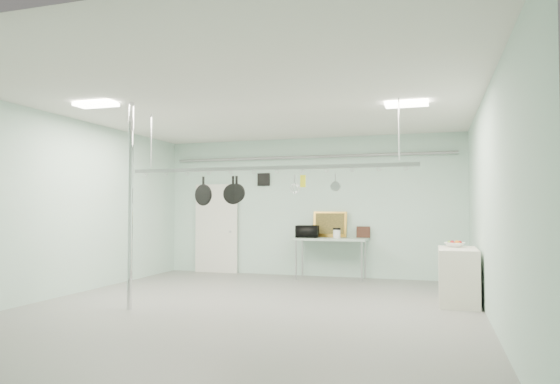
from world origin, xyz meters
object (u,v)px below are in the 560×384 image
(pot_rack, at_px, (266,166))
(microwave, at_px, (307,231))
(prep_table, at_px, (331,241))
(skillet_mid, at_px, (233,190))
(skillet_left, at_px, (203,191))
(skillet_right, at_px, (237,188))
(fruit_bowl, at_px, (455,245))
(chrome_pole, at_px, (130,205))
(side_cabinet, at_px, (458,276))
(coffee_canister, at_px, (337,234))

(pot_rack, bearing_deg, microwave, 92.30)
(prep_table, relative_size, skillet_mid, 3.48)
(skillet_left, relative_size, skillet_right, 1.16)
(skillet_right, bearing_deg, pot_rack, 5.16)
(fruit_bowl, height_order, skillet_left, skillet_left)
(skillet_right, bearing_deg, chrome_pole, -142.09)
(side_cabinet, distance_m, skillet_mid, 3.94)
(prep_table, xyz_separation_m, skillet_left, (-1.50, -3.30, 1.02))
(skillet_left, bearing_deg, pot_rack, 14.46)
(pot_rack, relative_size, skillet_left, 10.14)
(pot_rack, distance_m, skillet_mid, 0.68)
(prep_table, relative_size, skillet_left, 3.38)
(microwave, relative_size, skillet_right, 1.19)
(fruit_bowl, xyz_separation_m, skillet_left, (-4.01, -1.35, 0.91))
(pot_rack, distance_m, skillet_right, 0.61)
(chrome_pole, distance_m, skillet_mid, 1.63)
(chrome_pole, xyz_separation_m, prep_table, (2.30, 4.20, -0.77))
(pot_rack, xyz_separation_m, skillet_mid, (-0.56, 0.00, -0.37))
(skillet_left, bearing_deg, fruit_bowl, 33.09)
(pot_rack, xyz_separation_m, fruit_bowl, (2.91, 1.35, -1.29))
(skillet_left, bearing_deg, skillet_right, 14.46)
(prep_table, relative_size, coffee_canister, 8.65)
(chrome_pole, relative_size, fruit_bowl, 9.64)
(skillet_left, xyz_separation_m, skillet_right, (0.60, 0.00, 0.03))
(prep_table, bearing_deg, skillet_right, -105.27)
(coffee_canister, height_order, fruit_bowl, coffee_canister)
(chrome_pole, height_order, fruit_bowl, chrome_pole)
(skillet_mid, bearing_deg, skillet_left, 173.38)
(prep_table, height_order, fruit_bowl, fruit_bowl)
(prep_table, bearing_deg, microwave, 179.55)
(skillet_right, bearing_deg, skillet_left, -174.84)
(pot_rack, xyz_separation_m, skillet_left, (-1.10, 0.00, -0.38))
(fruit_bowl, bearing_deg, skillet_right, -158.38)
(fruit_bowl, xyz_separation_m, skillet_mid, (-3.48, -1.35, 0.91))
(coffee_canister, bearing_deg, chrome_pole, -120.43)
(side_cabinet, xyz_separation_m, fruit_bowl, (-0.04, 0.25, 0.49))
(side_cabinet, relative_size, coffee_canister, 6.49)
(skillet_mid, bearing_deg, coffee_canister, 64.65)
(coffee_canister, bearing_deg, skillet_left, -116.74)
(side_cabinet, height_order, skillet_left, skillet_left)
(microwave, bearing_deg, chrome_pole, 64.79)
(prep_table, relative_size, side_cabinet, 1.33)
(prep_table, relative_size, pot_rack, 0.33)
(prep_table, distance_m, side_cabinet, 3.39)
(fruit_bowl, bearing_deg, prep_table, 142.24)
(chrome_pole, distance_m, skillet_left, 1.23)
(skillet_left, height_order, skillet_mid, same)
(prep_table, xyz_separation_m, skillet_right, (-0.90, -3.30, 1.05))
(chrome_pole, height_order, side_cabinet, chrome_pole)
(chrome_pole, bearing_deg, skillet_left, 48.33)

